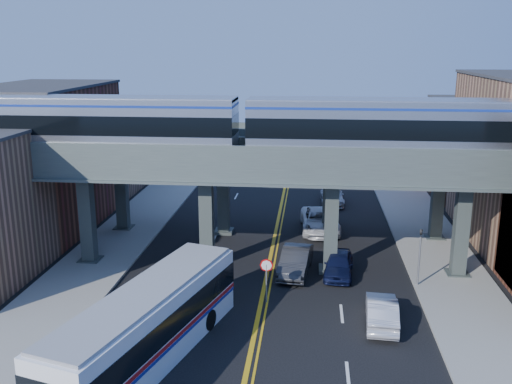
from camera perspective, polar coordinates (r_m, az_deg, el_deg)
The scene contains 17 objects.
ground at distance 30.35m, azimuth -0.01°, elevation -13.37°, with size 120.00×120.00×0.00m, color black.
sidewalk_west at distance 41.79m, azimuth -14.57°, elevation -5.71°, with size 5.00×70.00×0.16m, color gray.
sidewalk_east at distance 40.30m, azimuth 18.09°, elevation -6.74°, with size 5.00×70.00×0.16m, color gray.
building_west_b at distance 48.44m, azimuth -20.37°, elevation 3.27°, with size 8.00×14.00×11.00m, color brown.
building_west_c at distance 60.44m, azimuth -14.94°, elevation 4.33°, with size 8.00×10.00×8.00m, color #9C6B51.
building_east_c at distance 58.71m, azimuth 21.30°, elevation 4.03°, with size 8.00×10.00×9.00m, color brown.
elevated_viaduct_near at distance 35.64m, azimuth 1.26°, elevation 2.00°, with size 52.00×3.60×7.40m.
elevated_viaduct_far at distance 42.48m, azimuth 2.00°, elevation 4.04°, with size 52.00×3.60×7.40m.
transit_train at distance 35.28m, azimuth 12.72°, elevation 6.39°, with size 51.01×3.20×3.74m.
stop_sign at distance 32.28m, azimuth 1.06°, elevation -8.15°, with size 0.76×0.09×2.63m.
traffic_signal at distance 35.40m, azimuth 16.06°, elevation -5.71°, with size 0.15×0.18×4.10m.
transit_bus at distance 27.25m, azimuth -10.79°, elevation -13.02°, with size 6.33×13.30×3.35m.
car_lane_a at distance 36.69m, azimuth 8.27°, elevation -7.14°, with size 1.76×4.38×1.49m, color #0F1538.
car_lane_b at distance 36.67m, azimuth 3.97°, elevation -6.90°, with size 1.74×4.99×1.64m, color #2A2A2D.
car_lane_c at distance 44.87m, azimuth 6.42°, elevation -2.86°, with size 2.83×6.15×1.71m, color white.
car_lane_d at distance 52.89m, azimuth 7.61°, elevation -0.35°, with size 2.05×5.03×1.46m, color silver.
car_parked_curb at distance 31.01m, azimuth 12.47°, elevation -11.57°, with size 1.57×4.49×1.48m, color #BCBBC0.
Camera 1 is at (2.66, -26.69, 14.21)m, focal length 40.00 mm.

